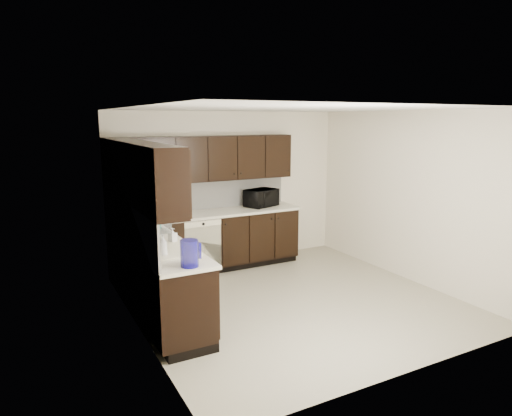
# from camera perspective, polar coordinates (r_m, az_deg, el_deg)

# --- Properties ---
(floor) EXTENTS (4.00, 4.00, 0.00)m
(floor) POSITION_cam_1_polar(r_m,az_deg,el_deg) (6.21, 4.55, -11.48)
(floor) COLOR #A7A28A
(floor) RESTS_ON ground
(ceiling) EXTENTS (4.00, 4.00, 0.00)m
(ceiling) POSITION_cam_1_polar(r_m,az_deg,el_deg) (5.74, 4.94, 12.27)
(ceiling) COLOR white
(ceiling) RESTS_ON wall_back
(wall_back) EXTENTS (4.00, 0.02, 2.50)m
(wall_back) POSITION_cam_1_polar(r_m,az_deg,el_deg) (7.58, -3.44, 2.50)
(wall_back) COLOR beige
(wall_back) RESTS_ON floor
(wall_left) EXTENTS (0.02, 4.00, 2.50)m
(wall_left) POSITION_cam_1_polar(r_m,az_deg,el_deg) (5.07, -14.68, -2.12)
(wall_left) COLOR beige
(wall_left) RESTS_ON floor
(wall_right) EXTENTS (0.02, 4.00, 2.50)m
(wall_right) POSITION_cam_1_polar(r_m,az_deg,el_deg) (7.11, 18.45, 1.38)
(wall_right) COLOR beige
(wall_right) RESTS_ON floor
(wall_front) EXTENTS (4.00, 0.02, 2.50)m
(wall_front) POSITION_cam_1_polar(r_m,az_deg,el_deg) (4.34, 19.15, -4.58)
(wall_front) COLOR beige
(wall_front) RESTS_ON floor
(lower_cabinets) EXTENTS (3.00, 2.80, 0.90)m
(lower_cabinets) POSITION_cam_1_polar(r_m,az_deg,el_deg) (6.59, -8.13, -6.37)
(lower_cabinets) COLOR black
(lower_cabinets) RESTS_ON floor
(countertop) EXTENTS (3.03, 2.83, 0.04)m
(countertop) POSITION_cam_1_polar(r_m,az_deg,el_deg) (6.45, -8.26, -2.09)
(countertop) COLOR beige
(countertop) RESTS_ON lower_cabinets
(backsplash) EXTENTS (3.00, 2.80, 0.48)m
(backsplash) POSITION_cam_1_polar(r_m,az_deg,el_deg) (6.53, -10.68, 0.32)
(backsplash) COLOR silver
(backsplash) RESTS_ON countertop
(upper_cabinets) EXTENTS (3.00, 2.80, 0.70)m
(upper_cabinets) POSITION_cam_1_polar(r_m,az_deg,el_deg) (6.38, -9.57, 5.46)
(upper_cabinets) COLOR black
(upper_cabinets) RESTS_ON wall_back
(dishwasher) EXTENTS (0.58, 0.04, 0.78)m
(dishwasher) POSITION_cam_1_polar(r_m,az_deg,el_deg) (6.92, -6.62, -4.33)
(dishwasher) COLOR #F3EDC7
(dishwasher) RESTS_ON lower_cabinets
(sink) EXTENTS (0.54, 0.82, 0.42)m
(sink) POSITION_cam_1_polar(r_m,az_deg,el_deg) (5.23, -11.04, -5.74)
(sink) COLOR #F3EDC7
(sink) RESTS_ON countertop
(microwave) EXTENTS (0.61, 0.51, 0.29)m
(microwave) POSITION_cam_1_polar(r_m,az_deg,el_deg) (7.59, 0.66, 1.28)
(microwave) COLOR black
(microwave) RESTS_ON countertop
(soap_bottle_a) EXTENTS (0.10, 0.11, 0.18)m
(soap_bottle_a) POSITION_cam_1_polar(r_m,az_deg,el_deg) (5.46, -10.38, -3.40)
(soap_bottle_a) COLOR gray
(soap_bottle_a) RESTS_ON countertop
(soap_bottle_b) EXTENTS (0.10, 0.10, 0.24)m
(soap_bottle_b) POSITION_cam_1_polar(r_m,az_deg,el_deg) (4.94, -11.57, -4.61)
(soap_bottle_b) COLOR gray
(soap_bottle_b) RESTS_ON countertop
(toaster_oven) EXTENTS (0.38, 0.34, 0.20)m
(toaster_oven) POSITION_cam_1_polar(r_m,az_deg,el_deg) (6.92, -12.26, -0.33)
(toaster_oven) COLOR #ADADAF
(toaster_oven) RESTS_ON countertop
(storage_bin) EXTENTS (0.47, 0.36, 0.18)m
(storage_bin) POSITION_cam_1_polar(r_m,az_deg,el_deg) (6.02, -12.94, -2.16)
(storage_bin) COLOR silver
(storage_bin) RESTS_ON countertop
(blue_pitcher) EXTENTS (0.20, 0.20, 0.27)m
(blue_pitcher) POSITION_cam_1_polar(r_m,az_deg,el_deg) (4.56, -8.33, -5.63)
(blue_pitcher) COLOR #130E84
(blue_pitcher) RESTS_ON countertop
(teal_tumbler) EXTENTS (0.09, 0.09, 0.19)m
(teal_tumbler) POSITION_cam_1_polar(r_m,az_deg,el_deg) (6.22, -12.14, -1.66)
(teal_tumbler) COLOR #0D9583
(teal_tumbler) RESTS_ON countertop
(paper_towel_roll) EXTENTS (0.16, 0.16, 0.27)m
(paper_towel_roll) POSITION_cam_1_polar(r_m,az_deg,el_deg) (6.37, -13.41, -1.04)
(paper_towel_roll) COLOR white
(paper_towel_roll) RESTS_ON countertop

